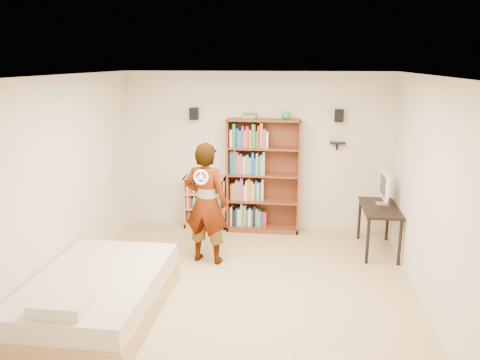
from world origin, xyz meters
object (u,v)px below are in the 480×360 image
object	(u,v)px
tall_bookshelf	(263,176)
low_bookshelf	(205,202)
person	(206,203)
computer_desk	(378,229)
daybed	(97,290)

from	to	relation	value
tall_bookshelf	low_bookshelf	xyz separation A→B (m)	(-1.01, 0.04, -0.51)
person	low_bookshelf	bearing A→B (deg)	-66.14
computer_desk	daybed	bearing A→B (deg)	-146.40
low_bookshelf	daybed	size ratio (longest dim) A/B	0.43
low_bookshelf	computer_desk	world-z (taller)	low_bookshelf
computer_desk	daybed	distance (m)	4.21
low_bookshelf	daybed	world-z (taller)	low_bookshelf
tall_bookshelf	person	bearing A→B (deg)	-117.46
low_bookshelf	computer_desk	distance (m)	2.94
tall_bookshelf	daybed	xyz separation A→B (m)	(-1.68, -3.02, -0.65)
low_bookshelf	person	distance (m)	1.51
tall_bookshelf	person	distance (m)	1.55
computer_desk	daybed	world-z (taller)	computer_desk
daybed	person	bearing A→B (deg)	59.70
tall_bookshelf	daybed	distance (m)	3.52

